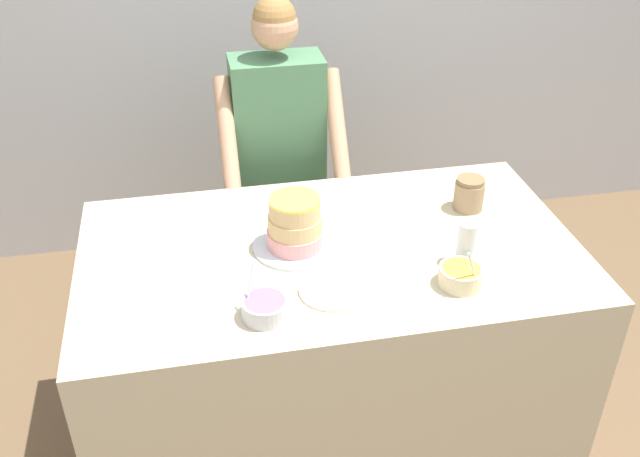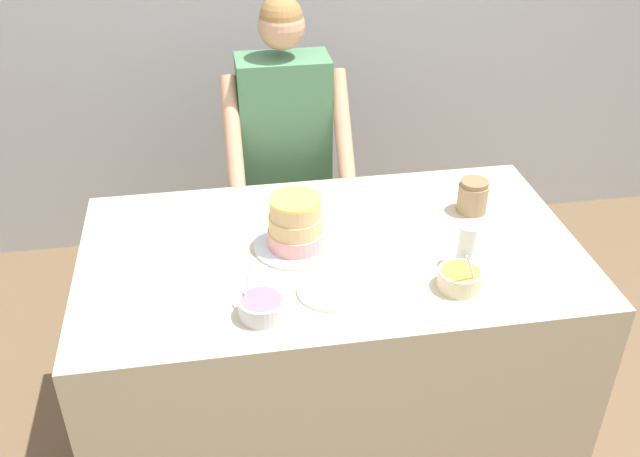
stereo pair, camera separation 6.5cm
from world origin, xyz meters
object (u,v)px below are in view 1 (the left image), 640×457
object	(u,v)px
stoneware_jar	(469,194)
frosting_bowl_orange	(461,275)
frosting_bowl_purple	(265,307)
drinking_glass	(467,243)
ceramic_plate	(333,289)
person_baker	(279,144)
cake	(295,226)

from	to	relation	value
stoneware_jar	frosting_bowl_orange	bearing A→B (deg)	-114.09
frosting_bowl_purple	drinking_glass	size ratio (longest dim) A/B	1.04
stoneware_jar	ceramic_plate	bearing A→B (deg)	-146.55
person_baker	cake	distance (m)	0.74
frosting_bowl_purple	drinking_glass	world-z (taller)	frosting_bowl_purple
frosting_bowl_purple	ceramic_plate	distance (m)	0.24
frosting_bowl_orange	cake	bearing A→B (deg)	146.86
frosting_bowl_purple	stoneware_jar	size ratio (longest dim) A/B	1.27
frosting_bowl_orange	ceramic_plate	distance (m)	0.41
frosting_bowl_orange	person_baker	bearing A→B (deg)	112.31
frosting_bowl_purple	frosting_bowl_orange	bearing A→B (deg)	3.26
frosting_bowl_purple	ceramic_plate	bearing A→B (deg)	19.87
ceramic_plate	drinking_glass	bearing A→B (deg)	8.39
person_baker	drinking_glass	world-z (taller)	person_baker
cake	frosting_bowl_orange	size ratio (longest dim) A/B	1.82
cake	frosting_bowl_purple	bearing A→B (deg)	-113.38
cake	drinking_glass	size ratio (longest dim) A/B	1.92
person_baker	cake	world-z (taller)	person_baker
frosting_bowl_orange	drinking_glass	xyz separation A→B (m)	(0.06, 0.12, 0.04)
cake	stoneware_jar	distance (m)	0.70
cake	ceramic_plate	bearing A→B (deg)	-74.29
person_baker	ceramic_plate	xyz separation A→B (m)	(0.02, -1.00, -0.03)
ceramic_plate	stoneware_jar	world-z (taller)	stoneware_jar
person_baker	frosting_bowl_purple	bearing A→B (deg)	-100.71
person_baker	drinking_glass	bearing A→B (deg)	-62.21
ceramic_plate	stoneware_jar	distance (m)	0.73
cake	drinking_glass	bearing A→B (deg)	-20.17
stoneware_jar	person_baker	bearing A→B (deg)	136.38
frosting_bowl_orange	stoneware_jar	size ratio (longest dim) A/B	1.29
frosting_bowl_purple	drinking_glass	xyz separation A→B (m)	(0.70, 0.15, 0.04)
drinking_glass	stoneware_jar	xyz separation A→B (m)	(0.14, 0.33, -0.02)
cake	frosting_bowl_purple	world-z (taller)	cake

